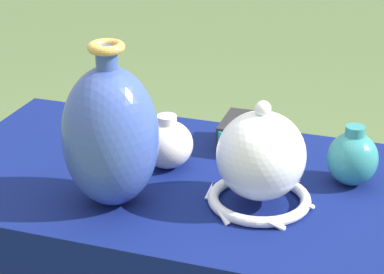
{
  "coord_description": "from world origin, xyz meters",
  "views": [
    {
      "loc": [
        0.47,
        -1.35,
        1.44
      ],
      "look_at": [
        0.04,
        -0.07,
        0.83
      ],
      "focal_mm": 70.0,
      "sensor_mm": 36.0,
      "label": 1
    }
  ],
  "objects": [
    {
      "name": "display_table",
      "position": [
        0.0,
        -0.02,
        0.62
      ],
      "size": [
        1.07,
        0.62,
        0.71
      ],
      "color": "brown",
      "rests_on": "ground_plane"
    },
    {
      "name": "vase_tall_bulbous",
      "position": [
        -0.1,
        -0.15,
        0.85
      ],
      "size": [
        0.19,
        0.19,
        0.33
      ],
      "color": "#3851A8",
      "rests_on": "display_table"
    },
    {
      "name": "vase_dome_bell",
      "position": [
        0.18,
        -0.07,
        0.8
      ],
      "size": [
        0.22,
        0.21,
        0.23
      ],
      "color": "white",
      "rests_on": "display_table"
    },
    {
      "name": "mosaic_tile_box",
      "position": [
        0.09,
        0.19,
        0.74
      ],
      "size": [
        0.12,
        0.14,
        0.07
      ],
      "rotation": [
        0.0,
        0.0,
        0.02
      ],
      "color": "#232328",
      "rests_on": "display_table"
    },
    {
      "name": "jar_round_ivory",
      "position": [
        -0.05,
        0.03,
        0.76
      ],
      "size": [
        0.11,
        0.11,
        0.12
      ],
      "color": "white",
      "rests_on": "display_table"
    },
    {
      "name": "jar_round_teal",
      "position": [
        0.34,
        0.08,
        0.76
      ],
      "size": [
        0.11,
        0.11,
        0.13
      ],
      "color": "teal",
      "rests_on": "display_table"
    }
  ]
}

